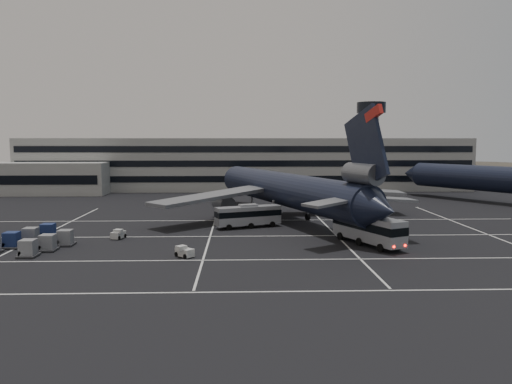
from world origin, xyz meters
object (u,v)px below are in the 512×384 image
bus_far (248,215)px  tug_a (118,234)px  trijet_main (287,189)px  uld_cluster (32,240)px  bus_near (368,227)px

bus_far → tug_a: 20.01m
trijet_main → uld_cluster: bearing=-169.5°
bus_far → tug_a: bearing=94.0°
bus_far → uld_cluster: 30.81m
trijet_main → bus_near: size_ratio=4.62×
bus_far → uld_cluster: bus_far is taller
trijet_main → tug_a: bearing=-169.0°
bus_far → tug_a: size_ratio=4.29×
bus_near → uld_cluster: bus_near is taller
bus_near → bus_far: bus_near is taller
trijet_main → uld_cluster: trijet_main is taller
uld_cluster → bus_near: bearing=0.4°
bus_near → tug_a: size_ratio=4.91×
bus_near → uld_cluster: bearing=156.4°
trijet_main → bus_far: bearing=-154.5°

